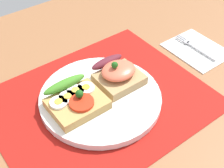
{
  "coord_description": "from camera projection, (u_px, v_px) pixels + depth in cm",
  "views": [
    {
      "loc": [
        -25.13,
        -37.4,
        46.78
      ],
      "look_at": [
        3.0,
        0.0,
        3.27
      ],
      "focal_mm": 49.78,
      "sensor_mm": 36.0,
      "label": 1
    }
  ],
  "objects": [
    {
      "name": "placemat",
      "position": [
        101.0,
        101.0,
        0.65
      ],
      "size": [
        43.41,
        35.48,
        0.3
      ],
      "primitive_type": "cube",
      "color": "#A31711",
      "rests_on": "ground_plane"
    },
    {
      "name": "napkin",
      "position": [
        196.0,
        48.0,
        0.78
      ],
      "size": [
        11.88,
        14.43,
        0.6
      ],
      "primitive_type": "cube",
      "color": "white",
      "rests_on": "ground_plane"
    },
    {
      "name": "sandwich_salmon",
      "position": [
        118.0,
        74.0,
        0.65
      ],
      "size": [
        9.23,
        9.43,
        5.56
      ],
      "color": "tan",
      "rests_on": "plate"
    },
    {
      "name": "plate",
      "position": [
        100.0,
        98.0,
        0.64
      ],
      "size": [
        25.14,
        25.14,
        1.47
      ],
      "primitive_type": "cylinder",
      "color": "white",
      "rests_on": "placemat"
    },
    {
      "name": "ground_plane",
      "position": [
        101.0,
        107.0,
        0.66
      ],
      "size": [
        120.0,
        90.0,
        3.2
      ],
      "primitive_type": "cube",
      "color": "#935E39"
    },
    {
      "name": "fork",
      "position": [
        194.0,
        46.0,
        0.78
      ],
      "size": [
        1.62,
        12.68,
        0.32
      ],
      "color": "#B7B7BC",
      "rests_on": "napkin"
    },
    {
      "name": "sandwich_egg_tomato",
      "position": [
        76.0,
        100.0,
        0.61
      ],
      "size": [
        10.65,
        10.12,
        4.11
      ],
      "color": "tan",
      "rests_on": "plate"
    }
  ]
}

